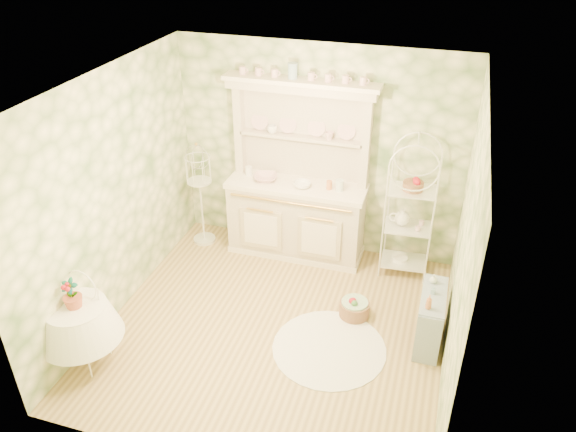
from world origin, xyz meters
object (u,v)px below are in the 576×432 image
(round_table, at_px, (82,334))
(floor_basket, at_px, (354,309))
(bakers_rack, at_px, (410,212))
(side_shelf, at_px, (430,318))
(kitchen_dresser, at_px, (297,174))
(birdcage_stand, at_px, (200,191))
(cafe_chair, at_px, (80,331))

(round_table, bearing_deg, floor_basket, 31.14)
(bakers_rack, height_order, side_shelf, bakers_rack)
(side_shelf, distance_m, round_table, 3.56)
(kitchen_dresser, bearing_deg, floor_basket, -46.84)
(round_table, height_order, floor_basket, round_table)
(floor_basket, bearing_deg, birdcage_stand, 157.38)
(cafe_chair, height_order, birdcage_stand, birdcage_stand)
(kitchen_dresser, distance_m, floor_basket, 1.79)
(cafe_chair, bearing_deg, round_table, 96.04)
(side_shelf, bearing_deg, kitchen_dresser, 151.35)
(kitchen_dresser, distance_m, bakers_rack, 1.44)
(cafe_chair, bearing_deg, kitchen_dresser, 66.09)
(side_shelf, xyz_separation_m, round_table, (-3.30, -1.32, 0.05))
(round_table, relative_size, cafe_chair, 0.88)
(birdcage_stand, bearing_deg, cafe_chair, -94.68)
(round_table, xyz_separation_m, birdcage_stand, (0.20, 2.44, 0.40))
(birdcage_stand, bearing_deg, round_table, -94.70)
(round_table, bearing_deg, birdcage_stand, 85.30)
(side_shelf, distance_m, cafe_chair, 3.56)
(side_shelf, height_order, birdcage_stand, birdcage_stand)
(kitchen_dresser, height_order, birdcage_stand, kitchen_dresser)
(round_table, relative_size, floor_basket, 2.46)
(bakers_rack, height_order, round_table, bakers_rack)
(birdcage_stand, bearing_deg, side_shelf, -19.83)
(cafe_chair, xyz_separation_m, floor_basket, (2.47, 1.51, -0.31))
(kitchen_dresser, height_order, floor_basket, kitchen_dresser)
(bakers_rack, bearing_deg, cafe_chair, -143.26)
(side_shelf, height_order, floor_basket, side_shelf)
(side_shelf, bearing_deg, round_table, -152.74)
(side_shelf, relative_size, birdcage_stand, 0.47)
(side_shelf, relative_size, cafe_chair, 0.88)
(birdcage_stand, height_order, floor_basket, birdcage_stand)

